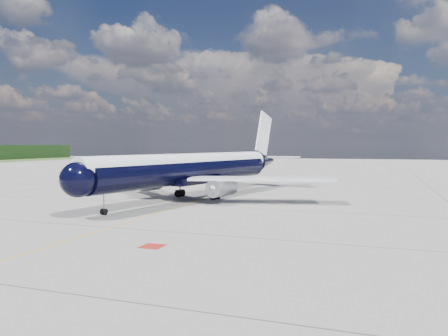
# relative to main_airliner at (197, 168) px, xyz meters

# --- Properties ---
(ground) EXTENTS (320.00, 320.00, 0.00)m
(ground) POSITION_rel_main_airliner_xyz_m (1.07, 13.51, -3.99)
(ground) COLOR gray
(ground) RESTS_ON ground
(taxiway_centerline) EXTENTS (0.16, 160.00, 0.01)m
(taxiway_centerline) POSITION_rel_main_airliner_xyz_m (1.07, 8.51, -3.99)
(taxiway_centerline) COLOR #E0A20B
(taxiway_centerline) RESTS_ON ground
(red_marking) EXTENTS (1.60, 1.60, 0.01)m
(red_marking) POSITION_rel_main_airliner_xyz_m (7.87, -26.49, -3.99)
(red_marking) COLOR maroon
(red_marking) RESTS_ON ground
(main_airliner) EXTENTS (35.72, 44.10, 12.86)m
(main_airliner) POSITION_rel_main_airliner_xyz_m (0.00, 0.00, 0.00)
(main_airliner) COLOR black
(main_airliner) RESTS_ON ground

